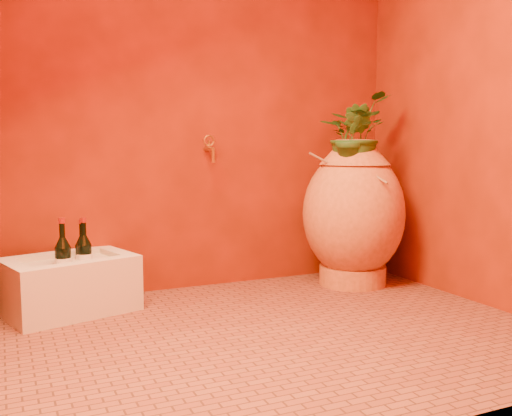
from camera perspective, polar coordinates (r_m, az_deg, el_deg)
name	(u,v)px	position (r m, az deg, el deg)	size (l,w,h in m)	color
floor	(278,333)	(2.74, 2.18, -12.35)	(2.50, 2.50, 0.00)	brown
wall_back	(205,83)	(3.54, -5.11, 12.36)	(2.50, 0.02, 2.50)	#5A1905
wall_right	(488,75)	(3.37, 22.19, 12.23)	(0.02, 2.00, 2.50)	#5A1905
amphora	(354,213)	(3.61, 9.74, -0.50)	(0.66, 0.66, 0.91)	#CD7739
stone_basin	(70,286)	(3.18, -18.14, -7.39)	(0.73, 0.60, 0.29)	beige
wine_bottle_a	(85,257)	(3.21, -16.77, -4.67)	(0.08, 0.08, 0.33)	black
wine_bottle_b	(63,261)	(3.10, -18.72, -5.03)	(0.08, 0.08, 0.34)	black
wine_bottle_c	(83,257)	(3.23, -16.94, -4.69)	(0.08, 0.08, 0.32)	black
wall_tap	(210,148)	(3.44, -4.63, 6.05)	(0.07, 0.15, 0.16)	#A78126
plant_main	(354,134)	(3.58, 9.77, 7.32)	(0.44, 0.38, 0.49)	#214F1C
plant_side	(353,138)	(3.48, 9.71, 6.94)	(0.22, 0.18, 0.40)	#214F1C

